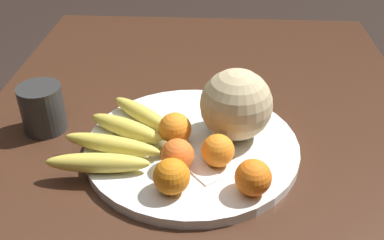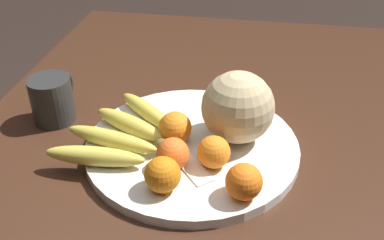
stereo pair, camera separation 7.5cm
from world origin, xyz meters
name	(u,v)px [view 2 (the right image)]	position (x,y,z in m)	size (l,w,h in m)	color
kitchen_table	(201,182)	(0.00, 0.00, 0.61)	(1.32, 0.93, 0.71)	#3D2316
fruit_bowl	(192,146)	(0.02, -0.01, 0.72)	(0.39, 0.39, 0.02)	white
melon	(238,107)	(-0.01, 0.06, 0.80)	(0.13, 0.13, 0.13)	#C6B284
banana_bunch	(122,133)	(0.04, -0.14, 0.75)	(0.24, 0.22, 0.03)	brown
orange_front_left	(175,128)	(0.03, -0.05, 0.76)	(0.06, 0.06, 0.06)	orange
orange_front_right	(173,154)	(0.10, -0.03, 0.76)	(0.06, 0.06, 0.06)	orange
orange_mid_center	(214,152)	(0.08, 0.03, 0.76)	(0.06, 0.06, 0.06)	orange
orange_back_left	(244,182)	(0.15, 0.09, 0.76)	(0.06, 0.06, 0.06)	orange
orange_back_right	(163,175)	(0.16, -0.04, 0.76)	(0.06, 0.06, 0.06)	orange
produce_tag	(191,168)	(0.10, 0.00, 0.73)	(0.09, 0.08, 0.00)	white
ceramic_mug	(53,99)	(-0.04, -0.31, 0.76)	(0.12, 0.08, 0.09)	#2D2D2D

